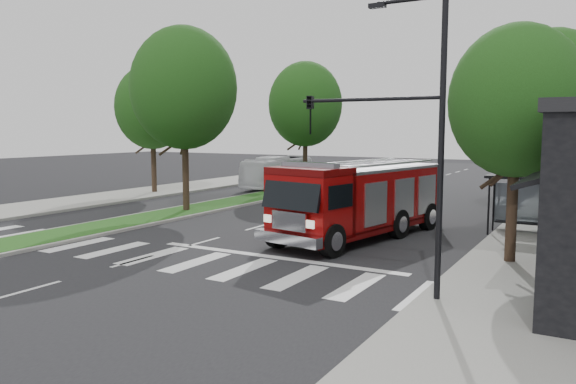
{
  "coord_description": "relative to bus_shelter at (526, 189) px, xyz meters",
  "views": [
    {
      "loc": [
        14.26,
        -17.94,
        4.59
      ],
      "look_at": [
        1.83,
        3.72,
        1.8
      ],
      "focal_mm": 35.0,
      "sensor_mm": 36.0,
      "label": 1
    }
  ],
  "objects": [
    {
      "name": "ground",
      "position": [
        -11.2,
        -8.15,
        -2.04
      ],
      "size": [
        140.0,
        140.0,
        0.0
      ],
      "primitive_type": "plane",
      "color": "black",
      "rests_on": "ground"
    },
    {
      "name": "sidewalk_right",
      "position": [
        1.3,
        1.85,
        -1.96
      ],
      "size": [
        5.0,
        80.0,
        0.15
      ],
      "primitive_type": "cube",
      "color": "gray",
      "rests_on": "ground"
    },
    {
      "name": "sidewalk_left",
      "position": [
        -25.7,
        1.85,
        -1.96
      ],
      "size": [
        5.0,
        80.0,
        0.15
      ],
      "primitive_type": "cube",
      "color": "gray",
      "rests_on": "ground"
    },
    {
      "name": "median",
      "position": [
        -17.2,
        9.85,
        -1.96
      ],
      "size": [
        3.0,
        50.0,
        0.15
      ],
      "color": "gray",
      "rests_on": "ground"
    },
    {
      "name": "bus_shelter",
      "position": [
        0.0,
        0.0,
        0.0
      ],
      "size": [
        3.2,
        1.6,
        2.61
      ],
      "color": "black",
      "rests_on": "ground"
    },
    {
      "name": "tree_right_near",
      "position": [
        0.3,
        -6.15,
        3.47
      ],
      "size": [
        4.4,
        4.4,
        8.05
      ],
      "color": "black",
      "rests_on": "ground"
    },
    {
      "name": "tree_right_mid",
      "position": [
        0.3,
        5.85,
        4.45
      ],
      "size": [
        5.6,
        5.6,
        9.72
      ],
      "color": "black",
      "rests_on": "ground"
    },
    {
      "name": "tree_right_far",
      "position": [
        0.3,
        15.85,
        3.8
      ],
      "size": [
        5.0,
        5.0,
        8.73
      ],
      "color": "black",
      "rests_on": "ground"
    },
    {
      "name": "tree_median_near",
      "position": [
        -17.2,
        -2.15,
        4.77
      ],
      "size": [
        5.8,
        5.8,
        10.16
      ],
      "color": "black",
      "rests_on": "ground"
    },
    {
      "name": "tree_median_far",
      "position": [
        -17.2,
        11.85,
        4.45
      ],
      "size": [
        5.6,
        5.6,
        9.72
      ],
      "color": "black",
      "rests_on": "ground"
    },
    {
      "name": "tree_left_mid",
      "position": [
        -25.2,
        3.85,
        4.12
      ],
      "size": [
        5.2,
        5.2,
        9.16
      ],
      "color": "black",
      "rests_on": "ground"
    },
    {
      "name": "streetlight_right_near",
      "position": [
        -1.59,
        -11.65,
        2.63
      ],
      "size": [
        4.08,
        0.22,
        8.0
      ],
      "color": "black",
      "rests_on": "ground"
    },
    {
      "name": "streetlight_right_far",
      "position": [
        -0.85,
        11.85,
        2.44
      ],
      "size": [
        2.11,
        0.2,
        8.0
      ],
      "color": "black",
      "rests_on": "ground"
    },
    {
      "name": "fire_engine",
      "position": [
        -5.99,
        -4.2,
        -0.42
      ],
      "size": [
        4.66,
        10.1,
        3.37
      ],
      "rotation": [
        0.0,
        0.0,
        -0.19
      ],
      "color": "#4F0404",
      "rests_on": "ground"
    },
    {
      "name": "city_bus",
      "position": [
        -19.7,
        11.97,
        -0.8
      ],
      "size": [
        2.72,
        9.01,
        2.47
      ],
      "primitive_type": "imported",
      "rotation": [
        0.0,
        0.0,
        0.07
      ],
      "color": "silver",
      "rests_on": "ground"
    }
  ]
}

